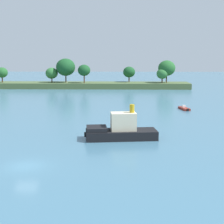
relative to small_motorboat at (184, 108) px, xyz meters
The scene contains 4 objects.
ground_plane 46.64m from the small_motorboat, 122.14° to the right, with size 400.00×400.00×0.00m, color teal.
treeline_island 53.40m from the small_motorboat, 117.35° to the left, with size 71.89×10.05×10.65m.
small_motorboat is the anchor object (origin of this frame).
tugboat 30.59m from the small_motorboat, 117.93° to the right, with size 10.79×4.77×5.12m.
Camera 1 is at (10.58, -36.03, 12.39)m, focal length 54.42 mm.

